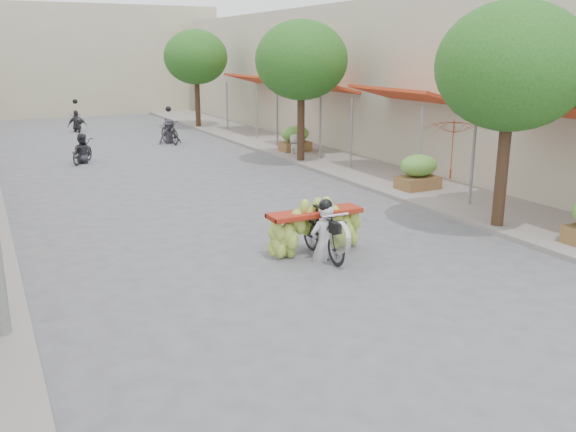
{
  "coord_description": "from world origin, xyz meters",
  "views": [
    {
      "loc": [
        -5.35,
        -6.21,
        4.14
      ],
      "look_at": [
        -0.31,
        3.76,
        1.1
      ],
      "focal_mm": 38.0,
      "sensor_mm": 36.0,
      "label": 1
    }
  ],
  "objects": [
    {
      "name": "banana_motorbike",
      "position": [
        0.66,
        4.21,
        0.71
      ],
      "size": [
        2.2,
        1.9,
        2.13
      ],
      "color": "black",
      "rests_on": "ground"
    },
    {
      "name": "bg_motorbike_b",
      "position": [
        2.37,
        21.1,
        0.82
      ],
      "size": [
        1.12,
        1.96,
        1.95
      ],
      "color": "black",
      "rests_on": "ground"
    },
    {
      "name": "bg_motorbike_a",
      "position": [
        -2.0,
        17.74,
        0.75
      ],
      "size": [
        1.32,
        1.66,
        1.95
      ],
      "color": "black",
      "rests_on": "ground"
    },
    {
      "name": "produce_crate_far",
      "position": [
        6.2,
        16.0,
        0.71
      ],
      "size": [
        1.2,
        0.88,
        1.16
      ],
      "color": "brown",
      "rests_on": "ground"
    },
    {
      "name": "ground",
      "position": [
        0.0,
        0.0,
        0.0
      ],
      "size": [
        120.0,
        120.0,
        0.0
      ],
      "primitive_type": "plane",
      "color": "#5B5C61",
      "rests_on": "ground"
    },
    {
      "name": "far_building",
      "position": [
        0.0,
        38.0,
        3.5
      ],
      "size": [
        20.0,
        6.0,
        7.0
      ],
      "primitive_type": "cube",
      "color": "#B0AA8B",
      "rests_on": "ground"
    },
    {
      "name": "street_tree_mid",
      "position": [
        5.4,
        14.0,
        3.78
      ],
      "size": [
        3.4,
        3.4,
        5.25
      ],
      "color": "#3A2719",
      "rests_on": "ground"
    },
    {
      "name": "bg_motorbike_c",
      "position": [
        -0.78,
        27.4,
        0.81
      ],
      "size": [
        0.98,
        1.55,
        1.95
      ],
      "color": "black",
      "rests_on": "ground"
    },
    {
      "name": "produce_crate_mid",
      "position": [
        6.2,
        8.0,
        0.71
      ],
      "size": [
        1.2,
        0.88,
        1.16
      ],
      "color": "brown",
      "rests_on": "ground"
    },
    {
      "name": "pedestrian",
      "position": [
        6.0,
        15.66,
        0.89
      ],
      "size": [
        0.87,
        0.84,
        1.55
      ],
      "rotation": [
        0.0,
        0.0,
        3.86
      ],
      "color": "beige",
      "rests_on": "ground"
    },
    {
      "name": "street_tree_far",
      "position": [
        5.4,
        26.0,
        3.78
      ],
      "size": [
        3.4,
        3.4,
        5.25
      ],
      "color": "#3A2719",
      "rests_on": "ground"
    },
    {
      "name": "street_tree_near",
      "position": [
        5.4,
        4.0,
        3.78
      ],
      "size": [
        3.4,
        3.4,
        5.25
      ],
      "color": "#3A2719",
      "rests_on": "ground"
    },
    {
      "name": "market_umbrella",
      "position": [
        5.82,
        6.15,
        2.41
      ],
      "size": [
        1.82,
        1.82,
        1.62
      ],
      "rotation": [
        0.0,
        0.0,
        0.02
      ],
      "color": "#AF2F17",
      "rests_on": "ground"
    },
    {
      "name": "shophouse_row_right",
      "position": [
        11.99,
        14.0,
        3.0
      ],
      "size": [
        9.77,
        40.0,
        6.0
      ],
      "color": "#B9B199",
      "rests_on": "ground"
    },
    {
      "name": "sidewalk_right",
      "position": [
        7.0,
        15.0,
        0.06
      ],
      "size": [
        4.0,
        60.0,
        0.12
      ],
      "primitive_type": "cube",
      "color": "gray",
      "rests_on": "ground"
    }
  ]
}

